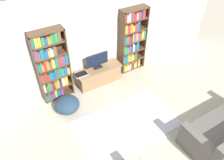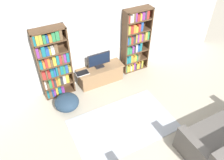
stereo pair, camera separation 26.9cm
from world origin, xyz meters
The scene contains 8 objects.
wall_back centered at (0.00, 4.23, 1.30)m, with size 8.80×0.06×2.60m.
bookshelf_left centered at (-1.12, 4.04, 0.97)m, with size 0.80×0.30×1.92m.
bookshelf_right centered at (1.24, 4.05, 0.97)m, with size 0.80×0.30×1.92m.
tv_stand centered at (0.09, 3.94, 0.25)m, with size 1.31×0.46×0.49m.
television centered at (0.09, 3.99, 0.73)m, with size 0.64×0.16×0.44m.
laptop centered at (-0.45, 3.93, 0.51)m, with size 0.35×0.22×0.03m.
area_rug centered at (-0.11, 2.27, 0.01)m, with size 2.38×1.46×0.02m.
beanbag_ottoman centered at (-1.10, 3.39, 0.20)m, with size 0.60×0.60×0.39m, color #23384C.
Camera 1 is at (-2.07, -0.35, 4.14)m, focal length 35.00 mm.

